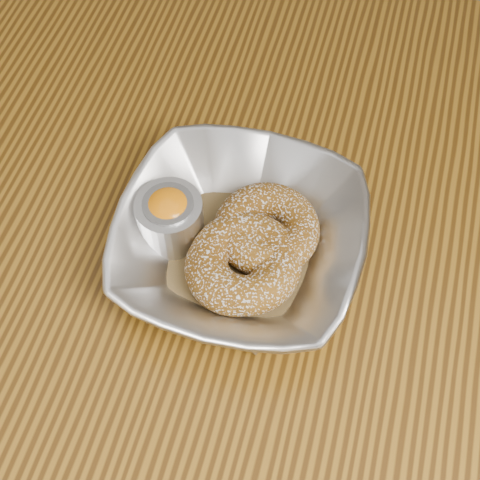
% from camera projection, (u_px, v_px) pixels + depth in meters
% --- Properties ---
extents(ground_plane, '(4.00, 4.00, 0.00)m').
position_uv_depth(ground_plane, '(203.00, 429.00, 1.29)').
color(ground_plane, '#565659').
rests_on(ground_plane, ground).
extents(table, '(1.20, 0.80, 0.75)m').
position_uv_depth(table, '(175.00, 267.00, 0.73)').
color(table, brown).
rests_on(table, ground_plane).
extents(serving_bowl, '(0.22, 0.22, 0.05)m').
position_uv_depth(serving_bowl, '(240.00, 241.00, 0.60)').
color(serving_bowl, silver).
rests_on(serving_bowl, table).
extents(parchment, '(0.19, 0.19, 0.00)m').
position_uv_depth(parchment, '(240.00, 252.00, 0.62)').
color(parchment, brown).
rests_on(parchment, table).
extents(donut_back, '(0.13, 0.13, 0.03)m').
position_uv_depth(donut_back, '(267.00, 229.00, 0.61)').
color(donut_back, brown).
rests_on(donut_back, parchment).
extents(donut_front, '(0.10, 0.10, 0.03)m').
position_uv_depth(donut_front, '(237.00, 267.00, 0.59)').
color(donut_front, brown).
rests_on(donut_front, parchment).
extents(donut_extra, '(0.12, 0.12, 0.04)m').
position_uv_depth(donut_extra, '(245.00, 262.00, 0.59)').
color(donut_extra, brown).
rests_on(donut_extra, parchment).
extents(ramekin, '(0.06, 0.06, 0.06)m').
position_uv_depth(ramekin, '(170.00, 217.00, 0.61)').
color(ramekin, silver).
rests_on(ramekin, table).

